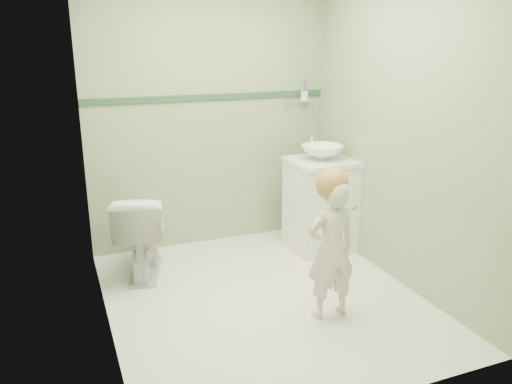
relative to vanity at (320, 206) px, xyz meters
name	(u,v)px	position (x,y,z in m)	size (l,w,h in m)	color
ground	(264,298)	(-0.84, -0.70, -0.40)	(2.50, 2.50, 0.00)	silver
room_shell	(264,138)	(-0.84, -0.70, 0.80)	(2.50, 2.54, 2.40)	#8CAA79
trim_stripe	(210,97)	(-0.84, 0.54, 0.95)	(2.20, 0.02, 0.05)	#2A4B30
vanity	(320,206)	(0.00, 0.00, 0.00)	(0.52, 0.50, 0.80)	white
counter	(322,162)	(0.00, 0.00, 0.41)	(0.54, 0.52, 0.04)	white
basin	(322,152)	(0.00, 0.00, 0.49)	(0.37, 0.37, 0.13)	white
faucet	(312,140)	(0.00, 0.19, 0.57)	(0.03, 0.13, 0.18)	silver
cup_holder	(304,96)	(0.05, 0.48, 0.93)	(0.26, 0.07, 0.21)	silver
toilet	(142,233)	(-1.58, 0.06, -0.05)	(0.39, 0.68, 0.70)	white
toddler	(331,250)	(-0.51, -1.09, 0.09)	(0.35, 0.23, 0.97)	beige
hair_cap	(332,184)	(-0.51, -1.06, 0.54)	(0.22, 0.22, 0.22)	#A67438
teal_toothbrush	(353,207)	(-0.44, -1.21, 0.42)	(0.11, 0.13, 0.08)	#03976C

